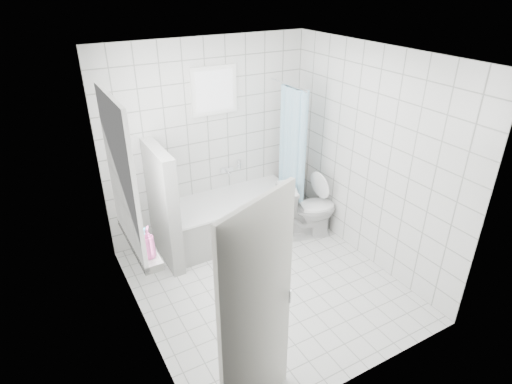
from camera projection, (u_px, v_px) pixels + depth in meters
ground at (266, 285)px, 5.01m from camera, size 3.00×3.00×0.00m
ceiling at (269, 55)px, 3.81m from camera, size 3.00×3.00×0.00m
wall_back at (209, 141)px, 5.57m from camera, size 2.80×0.02×2.60m
wall_front at (368, 262)px, 3.25m from camera, size 2.80×0.02×2.60m
wall_left at (132, 220)px, 3.80m from camera, size 0.02×3.00×2.60m
wall_right at (370, 159)px, 5.02m from camera, size 0.02×3.00×2.60m
window_left at (124, 176)px, 3.91m from camera, size 0.01×0.90×1.40m
window_back at (215, 91)px, 5.28m from camera, size 0.50×0.01×0.50m
window_sill at (139, 242)px, 4.27m from camera, size 0.18×1.02×0.08m
door at (257, 319)px, 3.14m from camera, size 0.76×0.34×2.00m
bathtub at (232, 218)px, 5.80m from camera, size 1.76×0.77×0.58m
partition_wall at (163, 206)px, 5.14m from camera, size 0.15×0.85×1.50m
tiled_ledge at (293, 192)px, 6.52m from camera, size 0.40×0.24×0.55m
toilet at (307, 210)px, 5.78m from camera, size 0.87×0.62×0.80m
curtain_rod at (288, 85)px, 5.35m from camera, size 0.02×0.80×0.02m
shower_curtain at (291, 155)px, 5.67m from camera, size 0.14×0.48×1.78m
tub_faucet at (227, 170)px, 5.85m from camera, size 0.18×0.06×0.06m
sill_bottles at (140, 230)px, 4.14m from camera, size 0.17×0.76×0.32m
ledge_bottles at (296, 168)px, 6.33m from camera, size 0.17×0.15×0.27m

